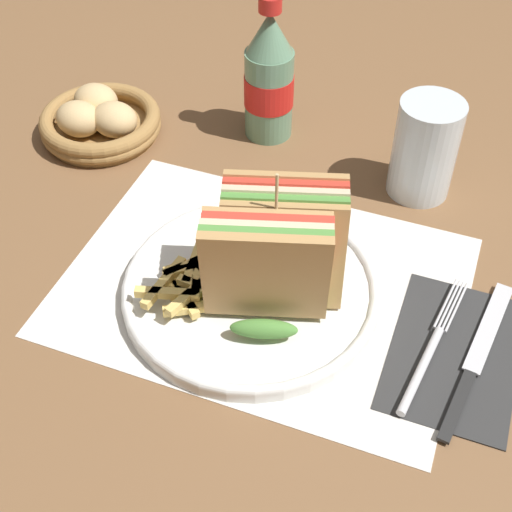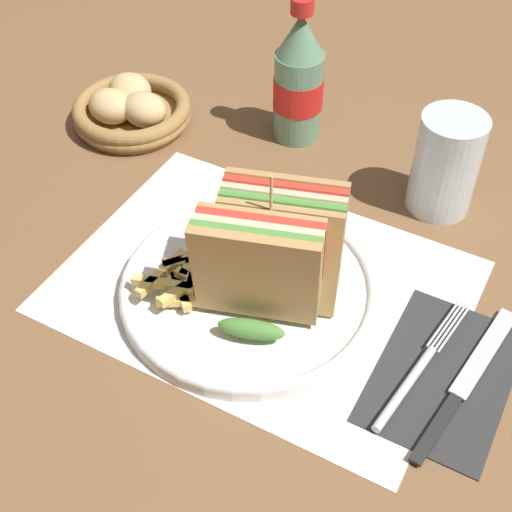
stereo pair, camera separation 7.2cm
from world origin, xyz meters
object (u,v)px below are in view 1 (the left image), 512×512
(club_sandwich, at_px, (275,255))
(bread_basket, at_px, (100,121))
(plate_main, at_px, (249,288))
(fork, at_px, (428,356))
(knife, at_px, (476,359))
(glass_near, at_px, (424,154))
(coke_bottle_near, at_px, (269,78))

(club_sandwich, height_order, bread_basket, club_sandwich)
(plate_main, xyz_separation_m, bread_basket, (-0.29, 0.20, 0.01))
(fork, height_order, knife, fork)
(glass_near, bearing_deg, club_sandwich, -112.61)
(plate_main, distance_m, coke_bottle_near, 0.31)
(club_sandwich, height_order, fork, club_sandwich)
(plate_main, height_order, bread_basket, bread_basket)
(club_sandwich, bearing_deg, plate_main, 166.59)
(plate_main, bearing_deg, glass_near, 60.91)
(glass_near, bearing_deg, coke_bottle_near, 167.37)
(club_sandwich, distance_m, bread_basket, 0.39)
(coke_bottle_near, bearing_deg, plate_main, -73.91)
(glass_near, bearing_deg, plate_main, -119.09)
(club_sandwich, xyz_separation_m, knife, (0.21, 0.00, -0.07))
(plate_main, xyz_separation_m, club_sandwich, (0.03, -0.01, 0.07))
(club_sandwich, relative_size, glass_near, 1.30)
(club_sandwich, xyz_separation_m, bread_basket, (-0.32, 0.21, -0.06))
(knife, relative_size, bread_basket, 1.32)
(plate_main, distance_m, knife, 0.24)
(club_sandwich, distance_m, knife, 0.22)
(plate_main, xyz_separation_m, coke_bottle_near, (-0.08, 0.29, 0.07))
(plate_main, relative_size, knife, 1.29)
(club_sandwich, relative_size, fork, 0.87)
(fork, xyz_separation_m, coke_bottle_near, (-0.28, 0.31, 0.07))
(fork, height_order, glass_near, glass_near)
(knife, relative_size, glass_near, 1.71)
(club_sandwich, bearing_deg, fork, -4.37)
(knife, bearing_deg, coke_bottle_near, 146.05)
(glass_near, xyz_separation_m, bread_basket, (-0.42, -0.04, -0.03))
(knife, bearing_deg, bread_basket, 166.94)
(fork, xyz_separation_m, bread_basket, (-0.49, 0.22, 0.01))
(knife, distance_m, glass_near, 0.27)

